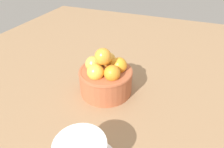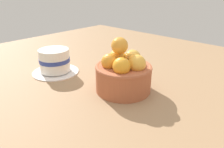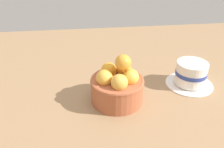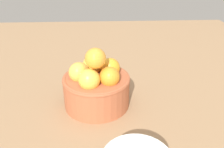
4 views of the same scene
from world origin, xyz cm
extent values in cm
cube|color=#997551|center=(0.00, 0.00, -2.43)|extent=(138.39, 118.05, 4.85)
cylinder|color=#AD5938|center=(0.00, 0.00, 3.28)|extent=(13.69, 13.69, 6.57)
torus|color=#AD5938|center=(0.00, 0.00, 6.17)|extent=(13.89, 13.89, 1.00)
sphere|color=#F8B841|center=(-3.18, 1.28, 7.71)|extent=(4.19, 4.19, 4.19)
sphere|color=orange|center=(-2.20, -2.63, 7.71)|extent=(4.02, 4.02, 4.02)
sphere|color=orange|center=(1.82, -2.90, 7.71)|extent=(4.17, 4.17, 4.17)
sphere|color=#F1AD3F|center=(3.32, 0.83, 7.71)|extent=(4.27, 4.27, 4.27)
sphere|color=gold|center=(0.24, 3.42, 7.71)|extent=(4.23, 4.23, 4.23)
sphere|color=orange|center=(-1.39, -0.43, 11.31)|extent=(4.09, 4.09, 4.09)
cylinder|color=white|center=(-22.42, -5.12, 0.30)|extent=(13.74, 13.74, 0.60)
cylinder|color=white|center=(-22.42, -5.12, 3.92)|extent=(8.83, 8.83, 6.64)
cylinder|color=#2D4299|center=(-22.42, -5.12, 4.06)|extent=(8.99, 8.99, 1.20)
camera|label=1|loc=(-39.46, -17.46, 34.08)|focal=32.23mm
camera|label=2|loc=(31.28, -37.51, 25.26)|focal=34.61mm
camera|label=3|loc=(7.65, 50.19, 37.57)|focal=37.39mm
camera|label=4|loc=(-42.79, -1.02, 29.16)|focal=38.05mm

